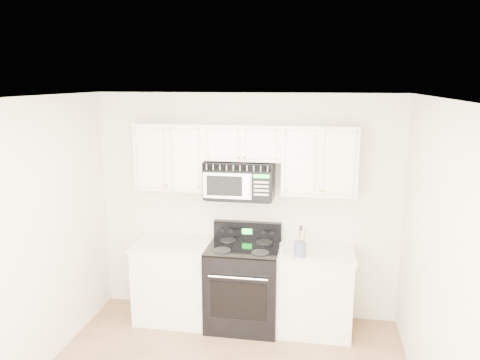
# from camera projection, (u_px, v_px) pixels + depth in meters

# --- Properties ---
(room) EXTENTS (3.51, 3.51, 2.61)m
(room) POSITION_uv_depth(u_px,v_px,m) (213.00, 264.00, 3.74)
(room) COLOR #A47458
(room) RESTS_ON ground
(base_cabinet_left) EXTENTS (0.86, 0.65, 0.92)m
(base_cabinet_left) POSITION_uv_depth(u_px,v_px,m) (174.00, 283.00, 5.44)
(base_cabinet_left) COLOR white
(base_cabinet_left) RESTS_ON ground
(base_cabinet_right) EXTENTS (0.86, 0.65, 0.92)m
(base_cabinet_right) POSITION_uv_depth(u_px,v_px,m) (313.00, 293.00, 5.18)
(base_cabinet_right) COLOR white
(base_cabinet_right) RESTS_ON ground
(range) EXTENTS (0.79, 0.72, 1.13)m
(range) POSITION_uv_depth(u_px,v_px,m) (244.00, 284.00, 5.27)
(range) COLOR black
(range) RESTS_ON ground
(upper_cabinets) EXTENTS (2.44, 0.37, 0.75)m
(upper_cabinets) POSITION_uv_depth(u_px,v_px,m) (244.00, 155.00, 5.13)
(upper_cabinets) COLOR white
(upper_cabinets) RESTS_ON ground
(microwave) EXTENTS (0.76, 0.43, 0.42)m
(microwave) POSITION_uv_depth(u_px,v_px,m) (240.00, 179.00, 5.17)
(microwave) COLOR black
(microwave) RESTS_ON ground
(utensil_crock) EXTENTS (0.13, 0.13, 0.33)m
(utensil_crock) POSITION_uv_depth(u_px,v_px,m) (300.00, 248.00, 4.91)
(utensil_crock) COLOR slate
(utensil_crock) RESTS_ON base_cabinet_right
(shaker_salt) EXTENTS (0.05, 0.05, 0.11)m
(shaker_salt) POSITION_uv_depth(u_px,v_px,m) (282.00, 248.00, 5.00)
(shaker_salt) COLOR #B7B4C6
(shaker_salt) RESTS_ON base_cabinet_right
(shaker_pepper) EXTENTS (0.04, 0.04, 0.10)m
(shaker_pepper) POSITION_uv_depth(u_px,v_px,m) (299.00, 246.00, 5.07)
(shaker_pepper) COLOR #B7B4C6
(shaker_pepper) RESTS_ON base_cabinet_right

